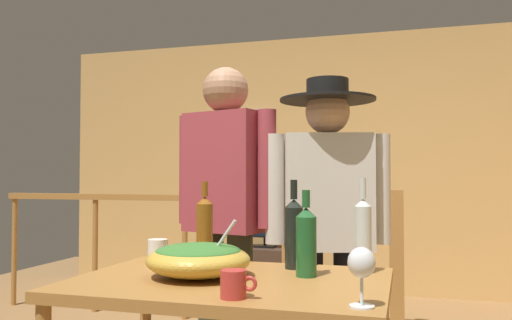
{
  "coord_description": "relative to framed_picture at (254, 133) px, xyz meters",
  "views": [
    {
      "loc": [
        0.52,
        -2.41,
        1.13
      ],
      "look_at": [
        -0.1,
        -0.26,
        1.2
      ],
      "focal_mm": 36.45,
      "sensor_mm": 36.0,
      "label": 1
    }
  ],
  "objects": [
    {
      "name": "tv_console",
      "position": [
        0.19,
        -0.29,
        -1.36
      ],
      "size": [
        0.9,
        0.4,
        0.45
      ],
      "primitive_type": "cube",
      "color": "#38281E",
      "rests_on": "ground_plane"
    },
    {
      "name": "back_wall",
      "position": [
        0.98,
        0.06,
        -0.31
      ],
      "size": [
        6.13,
        0.1,
        2.54
      ],
      "primitive_type": "cube",
      "color": "tan",
      "rests_on": "ground_plane"
    },
    {
      "name": "person_standing_right",
      "position": [
        1.14,
        -2.64,
        -0.63
      ],
      "size": [
        0.58,
        0.46,
        1.6
      ],
      "rotation": [
        0.0,
        0.0,
        3.43
      ],
      "color": "black",
      "rests_on": "ground_plane"
    },
    {
      "name": "wine_bottle_green",
      "position": [
        1.14,
        -3.22,
        -0.69
      ],
      "size": [
        0.08,
        0.08,
        0.32
      ],
      "color": "#1E5628",
      "rests_on": "serving_table"
    },
    {
      "name": "mug_white",
      "position": [
        0.48,
        -3.11,
        -0.77
      ],
      "size": [
        0.12,
        0.08,
        0.11
      ],
      "color": "white",
      "rests_on": "serving_table"
    },
    {
      "name": "flat_screen_tv",
      "position": [
        0.19,
        -0.32,
        -0.89
      ],
      "size": [
        0.52,
        0.12,
        0.41
      ],
      "color": "black",
      "rests_on": "tv_console"
    },
    {
      "name": "salad_bowl",
      "position": [
        0.76,
        -3.33,
        -0.76
      ],
      "size": [
        0.39,
        0.39,
        0.22
      ],
      "color": "gold",
      "rests_on": "serving_table"
    },
    {
      "name": "wine_glass",
      "position": [
        1.38,
        -3.62,
        -0.71
      ],
      "size": [
        0.08,
        0.08,
        0.17
      ],
      "color": "silver",
      "rests_on": "serving_table"
    },
    {
      "name": "wine_bottle_amber",
      "position": [
        0.67,
        -3.05,
        -0.68
      ],
      "size": [
        0.07,
        0.07,
        0.35
      ],
      "color": "brown",
      "rests_on": "serving_table"
    },
    {
      "name": "wine_bottle_clear",
      "position": [
        1.34,
        -3.08,
        -0.68
      ],
      "size": [
        0.06,
        0.06,
        0.37
      ],
      "color": "silver",
      "rests_on": "serving_table"
    },
    {
      "name": "person_standing_left",
      "position": [
        0.62,
        -2.64,
        -0.58
      ],
      "size": [
        0.57,
        0.32,
        1.69
      ],
      "rotation": [
        0.0,
        0.0,
        2.86
      ],
      "color": "#2D3323",
      "rests_on": "ground_plane"
    },
    {
      "name": "mug_red",
      "position": [
        0.99,
        -3.62,
        -0.78
      ],
      "size": [
        0.12,
        0.08,
        0.09
      ],
      "color": "#B7332D",
      "rests_on": "serving_table"
    },
    {
      "name": "stair_railing",
      "position": [
        0.34,
        -1.3,
        -0.91
      ],
      "size": [
        3.36,
        0.1,
        1.04
      ],
      "color": "#9E6B33",
      "rests_on": "ground_plane"
    },
    {
      "name": "wine_bottle_dark",
      "position": [
        1.06,
        -3.06,
        -0.68
      ],
      "size": [
        0.07,
        0.07,
        0.36
      ],
      "color": "black",
      "rests_on": "serving_table"
    },
    {
      "name": "serving_table",
      "position": [
        0.88,
        -3.33,
        -0.91
      ],
      "size": [
        1.14,
        0.78,
        0.76
      ],
      "color": "#9E6B33",
      "rests_on": "ground_plane"
    },
    {
      "name": "framed_picture",
      "position": [
        0.0,
        0.0,
        0.0
      ],
      "size": [
        0.42,
        0.03,
        0.49
      ],
      "primitive_type": "cube",
      "color": "gray"
    }
  ]
}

